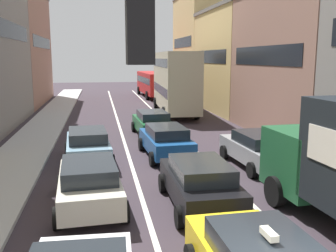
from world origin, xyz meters
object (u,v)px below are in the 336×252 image
object	(u,v)px
hatchback_centre_lane_third	(166,140)
sedan_right_lane_behind_truck	(258,149)
bus_far_queue_secondary	(153,82)
sedan_left_lane_third	(88,145)
coupe_centre_lane_fourth	(152,123)
wagon_left_lane_second	(89,183)
sedan_centre_lane_second	(200,182)
bus_mid_queue_primary	(175,80)

from	to	relation	value
hatchback_centre_lane_third	sedan_right_lane_behind_truck	world-z (taller)	same
hatchback_centre_lane_third	bus_far_queue_secondary	distance (m)	28.11
sedan_right_lane_behind_truck	bus_far_queue_secondary	bearing A→B (deg)	-2.45
sedan_left_lane_third	coupe_centre_lane_fourth	bearing A→B (deg)	-38.03
wagon_left_lane_second	coupe_centre_lane_fourth	size ratio (longest dim) A/B	1.00
wagon_left_lane_second	sedan_left_lane_third	distance (m)	5.38
sedan_centre_lane_second	coupe_centre_lane_fourth	distance (m)	11.25
sedan_centre_lane_second	bus_mid_queue_primary	bearing A→B (deg)	-8.85
coupe_centre_lane_fourth	bus_mid_queue_primary	size ratio (longest dim) A/B	0.41
bus_mid_queue_primary	bus_far_queue_secondary	world-z (taller)	bus_mid_queue_primary
wagon_left_lane_second	bus_far_queue_secondary	bearing A→B (deg)	-14.77
hatchback_centre_lane_third	sedan_right_lane_behind_truck	xyz separation A→B (m)	(3.57, -2.35, 0.00)
coupe_centre_lane_fourth	bus_mid_queue_primary	xyz separation A→B (m)	(3.12, 8.81, 2.03)
sedan_right_lane_behind_truck	bus_far_queue_secondary	size ratio (longest dim) A/B	0.41
sedan_left_lane_third	coupe_centre_lane_fourth	size ratio (longest dim) A/B	1.01
hatchback_centre_lane_third	bus_mid_queue_primary	bearing A→B (deg)	-16.13
hatchback_centre_lane_third	sedan_left_lane_third	size ratio (longest dim) A/B	1.00
coupe_centre_lane_fourth	sedan_right_lane_behind_truck	xyz separation A→B (m)	(3.51, -7.38, 0.00)
wagon_left_lane_second	hatchback_centre_lane_third	world-z (taller)	same
coupe_centre_lane_fourth	bus_mid_queue_primary	distance (m)	9.57
bus_mid_queue_primary	sedan_centre_lane_second	bearing A→B (deg)	173.80
sedan_centre_lane_second	sedan_left_lane_third	distance (m)	6.91
sedan_left_lane_third	bus_far_queue_secondary	size ratio (longest dim) A/B	0.42
coupe_centre_lane_fourth	bus_far_queue_secondary	bearing A→B (deg)	-11.10
sedan_centre_lane_second	wagon_left_lane_second	xyz separation A→B (m)	(-3.38, 0.55, 0.00)
wagon_left_lane_second	bus_far_queue_secondary	size ratio (longest dim) A/B	0.42
hatchback_centre_lane_third	bus_mid_queue_primary	world-z (taller)	bus_mid_queue_primary
sedan_centre_lane_second	sedan_right_lane_behind_truck	xyz separation A→B (m)	(3.59, 3.87, 0.00)
sedan_right_lane_behind_truck	sedan_centre_lane_second	bearing A→B (deg)	134.36
sedan_right_lane_behind_truck	bus_far_queue_secondary	distance (m)	30.25
sedan_centre_lane_second	hatchback_centre_lane_third	world-z (taller)	same
wagon_left_lane_second	bus_mid_queue_primary	bearing A→B (deg)	-22.00
coupe_centre_lane_fourth	bus_far_queue_secondary	size ratio (longest dim) A/B	0.41
sedan_centre_lane_second	bus_far_queue_secondary	bearing A→B (deg)	-5.47
sedan_left_lane_third	sedan_right_lane_behind_truck	size ratio (longest dim) A/B	1.01
wagon_left_lane_second	hatchback_centre_lane_third	size ratio (longest dim) A/B	1.00
sedan_centre_lane_second	coupe_centre_lane_fourth	xyz separation A→B (m)	(0.08, 11.25, 0.00)
sedan_left_lane_third	bus_mid_queue_primary	world-z (taller)	bus_mid_queue_primary
sedan_left_lane_third	sedan_right_lane_behind_truck	xyz separation A→B (m)	(7.15, -2.05, 0.00)
sedan_right_lane_behind_truck	bus_mid_queue_primary	xyz separation A→B (m)	(-0.39, 16.20, 2.03)
bus_far_queue_secondary	bus_mid_queue_primary	bearing A→B (deg)	177.38
sedan_centre_lane_second	bus_mid_queue_primary	size ratio (longest dim) A/B	0.41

